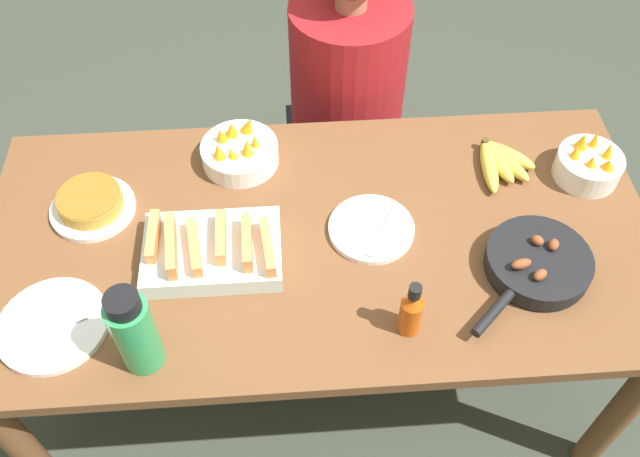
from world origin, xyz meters
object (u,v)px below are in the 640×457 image
Objects in this scene: hot_sauce_bottle at (411,311)px; empty_plate_near_front at (371,229)px; water_bottle at (134,331)px; person_figure at (346,123)px; melon_tray at (212,250)px; fruit_bowl_citrus at (588,164)px; empty_plate_far_left at (53,325)px; fruit_bowl_mango at (239,151)px; banana_bunch at (499,161)px; skillet at (537,264)px; frittata_plate_center at (91,204)px.

empty_plate_near_front is at bearing 100.11° from hot_sauce_bottle.
person_figure reaches higher than water_bottle.
fruit_bowl_citrus reaches higher than melon_tray.
empty_plate_far_left is 1.20× the size of fruit_bowl_mango.
fruit_bowl_citrus is at bearing -12.51° from banana_bunch.
fruit_bowl_mango is 1.26× the size of hot_sauce_bottle.
banana_bunch is at bearing -5.62° from fruit_bowl_mango.
skillet is 0.36m from fruit_bowl_citrus.
empty_plate_far_left is (-1.11, -0.08, -0.02)m from skillet.
skillet is 0.35m from hot_sauce_bottle.
water_bottle is (-0.14, -0.25, 0.08)m from melon_tray.
frittata_plate_center is 1.28m from fruit_bowl_citrus.
melon_tray is at bearing -168.10° from fruit_bowl_citrus.
person_figure is (-0.37, 0.78, -0.26)m from skillet.
frittata_plate_center is at bearing -57.51° from skillet.
person_figure is at bearing 60.63° from melon_tray.
empty_plate_near_front is at bearing 30.57° from water_bottle.
melon_tray is at bearing 25.22° from empty_plate_far_left.
banana_bunch is 0.94× the size of frittata_plate_center.
melon_tray is 0.35m from frittata_plate_center.
skillet is 0.90m from person_figure.
frittata_plate_center is (-1.06, -0.08, 0.01)m from banana_bunch.
melon_tray reaches higher than empty_plate_near_front.
empty_plate_near_front is (-0.37, 0.14, -0.02)m from skillet.
water_bottle is 1.45× the size of hot_sauce_bottle.
water_bottle reaches higher than skillet.
melon_tray reaches higher than banana_bunch.
fruit_bowl_mango is 1.21× the size of fruit_bowl_citrus.
empty_plate_near_front is at bearing 8.38° from melon_tray.
skillet is 1.11m from empty_plate_far_left.
empty_plate_near_front is 0.90× the size of water_bottle.
melon_tray is 1.58× the size of fruit_bowl_mango.
fruit_bowl_mango is 0.87× the size of water_bottle.
banana_bunch is 0.79m from melon_tray.
banana_bunch is 0.97× the size of fruit_bowl_mango.
hot_sauce_bottle reaches higher than banana_bunch.
hot_sauce_bottle reaches higher than empty_plate_near_front.
empty_plate_near_front is 1.30× the size of hot_sauce_bottle.
fruit_bowl_citrus is at bearing 14.18° from empty_plate_near_front.
fruit_bowl_mango is 0.66m from hot_sauce_bottle.
water_bottle is at bearing -157.55° from fruit_bowl_citrus.
empty_plate_near_front is (0.39, 0.06, -0.03)m from melon_tray.
skillet is at bearing -21.36° from empty_plate_near_front.
person_figure is at bearing 92.87° from hot_sauce_bottle.
fruit_bowl_citrus is 0.72× the size of water_bottle.
fruit_bowl_citrus is (0.97, 0.20, 0.01)m from melon_tray.
frittata_plate_center is at bearing -158.06° from fruit_bowl_mango.
skillet reaches higher than empty_plate_near_front.
person_figure is (0.70, 0.52, -0.26)m from frittata_plate_center.
fruit_bowl_mango is (-0.69, 0.41, 0.01)m from skillet.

